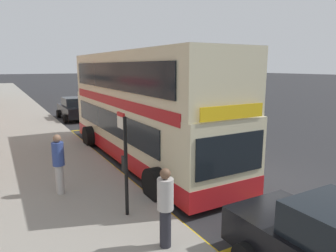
{
  "coord_description": "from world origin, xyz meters",
  "views": [
    {
      "loc": [
        -7.65,
        -7.25,
        3.86
      ],
      "look_at": [
        -1.57,
        3.55,
        1.44
      ],
      "focal_mm": 32.83,
      "sensor_mm": 36.0,
      "label": 1
    }
  ],
  "objects_px": {
    "parked_car_black_far": "(75,109)",
    "pedestrian_further_back": "(59,162)",
    "bus_stop_sign": "(125,156)",
    "pedestrian_waiting_near_sign": "(165,205)",
    "double_decker_bus": "(141,110)"
  },
  "relations": [
    {
      "from": "parked_car_black_far",
      "to": "pedestrian_further_back",
      "type": "xyz_separation_m",
      "value": [
        -3.56,
        -13.78,
        0.32
      ]
    },
    {
      "from": "bus_stop_sign",
      "to": "parked_car_black_far",
      "type": "relative_size",
      "value": 0.62
    },
    {
      "from": "parked_car_black_far",
      "to": "pedestrian_waiting_near_sign",
      "type": "height_order",
      "value": "pedestrian_waiting_near_sign"
    },
    {
      "from": "parked_car_black_far",
      "to": "pedestrian_waiting_near_sign",
      "type": "xyz_separation_m",
      "value": [
        -2.15,
        -17.7,
        0.27
      ]
    },
    {
      "from": "double_decker_bus",
      "to": "pedestrian_waiting_near_sign",
      "type": "relative_size",
      "value": 6.53
    },
    {
      "from": "double_decker_bus",
      "to": "parked_car_black_far",
      "type": "height_order",
      "value": "double_decker_bus"
    },
    {
      "from": "parked_car_black_far",
      "to": "pedestrian_further_back",
      "type": "height_order",
      "value": "pedestrian_further_back"
    },
    {
      "from": "pedestrian_further_back",
      "to": "pedestrian_waiting_near_sign",
      "type": "bearing_deg",
      "value": -70.34
    },
    {
      "from": "bus_stop_sign",
      "to": "pedestrian_further_back",
      "type": "relative_size",
      "value": 1.45
    },
    {
      "from": "bus_stop_sign",
      "to": "pedestrian_waiting_near_sign",
      "type": "xyz_separation_m",
      "value": [
        0.17,
        -1.79,
        -0.61
      ]
    },
    {
      "from": "parked_car_black_far",
      "to": "pedestrian_waiting_near_sign",
      "type": "relative_size",
      "value": 2.45
    },
    {
      "from": "parked_car_black_far",
      "to": "pedestrian_further_back",
      "type": "relative_size",
      "value": 2.34
    },
    {
      "from": "double_decker_bus",
      "to": "parked_car_black_far",
      "type": "relative_size",
      "value": 2.66
    },
    {
      "from": "double_decker_bus",
      "to": "bus_stop_sign",
      "type": "bearing_deg",
      "value": -119.21
    },
    {
      "from": "pedestrian_waiting_near_sign",
      "to": "pedestrian_further_back",
      "type": "height_order",
      "value": "pedestrian_further_back"
    }
  ]
}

